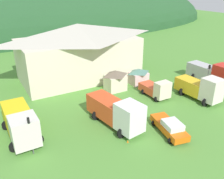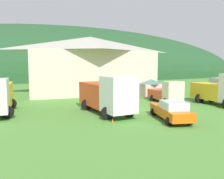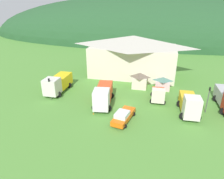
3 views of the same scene
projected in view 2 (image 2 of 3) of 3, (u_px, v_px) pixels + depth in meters
The scene contains 10 objects.
ground_plane at pixel (133, 110), 23.64m from camera, with size 200.00×200.00×0.00m, color #518C38.
forested_hill_backdrop at pixel (59, 77), 87.82m from camera, with size 158.21×60.00×37.36m, color #234C28.
depot_building at pixel (90, 64), 37.16m from camera, with size 20.12×10.99×8.98m.
play_shed_cream at pixel (122, 87), 31.21m from camera, with size 3.03×2.62×3.12m.
play_shed_pink at pixel (151, 88), 32.93m from camera, with size 2.92×2.29×2.52m.
heavy_rig_white at pixel (107, 94), 21.39m from camera, with size 3.84×8.07×3.57m.
light_truck_cream at pixel (167, 93), 27.74m from camera, with size 2.71×4.78×2.66m.
heavy_rig_striped at pixel (222, 90), 25.77m from camera, with size 3.25×6.74×3.64m.
service_pickup_orange at pixel (171, 110), 18.93m from camera, with size 2.92×5.51×1.66m.
traffic_cone_near_pickup at pixel (113, 123), 18.25m from camera, with size 0.36×0.36×0.62m, color orange.
Camera 2 is at (-9.65, -21.31, 4.52)m, focal length 37.19 mm.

